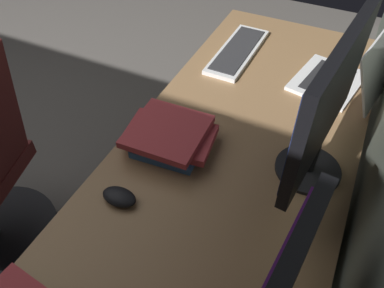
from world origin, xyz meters
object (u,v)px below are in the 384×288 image
at_px(drawer_pedestal, 229,233).
at_px(laptop_leftmost, 346,77).
at_px(book_stack_far, 169,137).
at_px(keyboard_main, 238,51).
at_px(mouse_main, 119,197).
at_px(monitor_primary, 328,103).

height_order(drawer_pedestal, laptop_leftmost, laptop_leftmost).
relative_size(laptop_leftmost, book_stack_far, 1.19).
xyz_separation_m(keyboard_main, book_stack_far, (0.62, -0.00, 0.03)).
relative_size(laptop_leftmost, mouse_main, 3.44).
xyz_separation_m(keyboard_main, mouse_main, (0.88, -0.03, 0.01)).
bearing_deg(monitor_primary, drawer_pedestal, -68.29).
xyz_separation_m(drawer_pedestal, laptop_leftmost, (-0.55, 0.22, 0.43)).
distance_m(keyboard_main, mouse_main, 0.88).
distance_m(keyboard_main, book_stack_far, 0.62).
distance_m(drawer_pedestal, book_stack_far, 0.48).
xyz_separation_m(laptop_leftmost, mouse_main, (0.82, -0.48, -0.03)).
distance_m(mouse_main, book_stack_far, 0.26).
xyz_separation_m(drawer_pedestal, book_stack_far, (0.01, -0.23, 0.42)).
relative_size(keyboard_main, mouse_main, 4.06).
distance_m(laptop_leftmost, mouse_main, 0.95).
xyz_separation_m(monitor_primary, laptop_leftmost, (-0.47, 0.02, -0.21)).
height_order(monitor_primary, mouse_main, monitor_primary).
relative_size(drawer_pedestal, mouse_main, 6.68).
height_order(drawer_pedestal, mouse_main, mouse_main).
bearing_deg(mouse_main, monitor_primary, 126.92).
bearing_deg(monitor_primary, mouse_main, -53.08).
relative_size(monitor_primary, mouse_main, 5.07).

